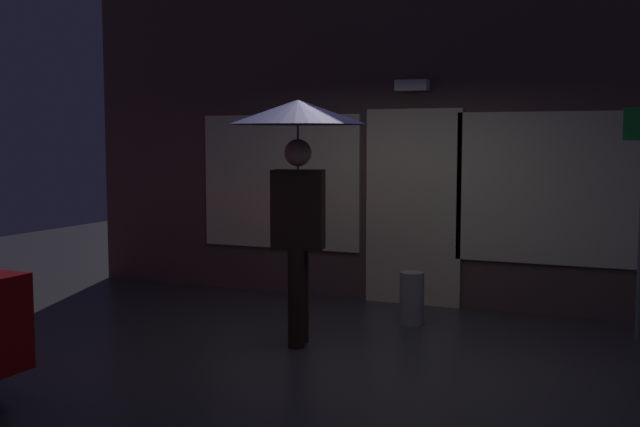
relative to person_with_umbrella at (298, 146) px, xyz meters
name	(u,v)px	position (x,y,z in m)	size (l,w,h in m)	color
ground_plane	(340,351)	(0.43, -0.06, -1.80)	(18.00, 18.00, 0.00)	#38353A
building_facade	(418,135)	(0.43, 2.29, 0.11)	(8.52, 0.48, 3.86)	brown
person_with_umbrella	(298,146)	(0.00, 0.00, 0.00)	(1.24, 1.24, 2.21)	black
sidewalk_bollard	(412,298)	(0.71, 1.19, -1.54)	(0.25, 0.25, 0.53)	#9E998E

